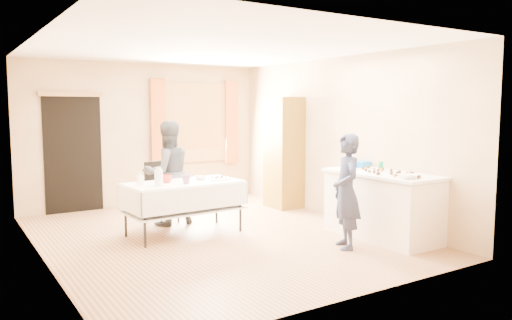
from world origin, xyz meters
TOP-DOWN VIEW (x-y plane):
  - floor at (0.00, 0.00)m, footprint 4.50×5.50m
  - ceiling at (0.00, 0.00)m, footprint 4.50×5.50m
  - wall_back at (0.00, 2.76)m, footprint 4.50×0.02m
  - wall_front at (0.00, -2.76)m, footprint 4.50×0.02m
  - wall_left at (-2.26, 0.00)m, footprint 0.02×5.50m
  - wall_right at (2.26, 0.00)m, footprint 0.02×5.50m
  - window_frame at (1.00, 2.72)m, footprint 1.32×0.06m
  - window_pane at (1.00, 2.71)m, footprint 1.20×0.02m
  - curtain_left at (0.22, 2.67)m, footprint 0.28×0.06m
  - curtain_right at (1.78, 2.67)m, footprint 0.28×0.06m
  - doorway at (-1.30, 2.73)m, footprint 0.95×0.04m
  - door_lintel at (-1.30, 2.70)m, footprint 1.05×0.06m
  - cabinet at (1.99, 1.15)m, footprint 0.50×0.60m
  - counter at (1.89, -1.32)m, footprint 0.79×1.66m
  - party_table at (-0.34, 0.31)m, footprint 1.67×0.92m
  - chair at (-0.33, 1.17)m, footprint 0.49×0.49m
  - girl at (1.12, -1.43)m, footprint 0.79×0.75m
  - woman at (-0.29, 1.00)m, footprint 0.78×0.61m
  - soda_can at (2.05, -1.13)m, footprint 0.08×0.08m
  - mixing_bowl at (1.69, -1.91)m, footprint 0.33×0.33m
  - foam_block at (1.87, -0.69)m, footprint 0.17×0.14m
  - blue_basket at (2.12, -0.68)m, footprint 0.34×0.27m
  - pitcher at (-0.76, 0.17)m, footprint 0.12×0.12m
  - cup_red at (-0.56, 0.38)m, footprint 0.20×0.20m
  - cup_rainbow at (-0.38, 0.14)m, footprint 0.13×0.13m
  - small_bowl at (-0.03, 0.41)m, footprint 0.18×0.18m
  - pastry_tray at (0.20, 0.25)m, footprint 0.31×0.24m
  - bottle at (-0.92, 0.45)m, footprint 0.09×0.10m
  - cake_balls at (1.87, -1.41)m, footprint 0.47×1.14m

SIDE VIEW (x-z plane):
  - floor at x=0.00m, z-range -0.02..0.00m
  - chair at x=-0.33m, z-range -0.19..0.76m
  - party_table at x=-0.34m, z-range 0.07..0.82m
  - counter at x=1.89m, z-range 0.00..0.91m
  - girl at x=1.12m, z-range 0.00..1.47m
  - pastry_tray at x=0.20m, z-range 0.75..0.77m
  - small_bowl at x=-0.03m, z-range 0.75..0.80m
  - woman at x=-0.29m, z-range 0.00..1.59m
  - cup_red at x=-0.56m, z-range 0.75..0.86m
  - cup_rainbow at x=-0.38m, z-range 0.75..0.87m
  - bottle at x=-0.92m, z-range 0.75..0.93m
  - pitcher at x=-0.76m, z-range 0.75..0.97m
  - cake_balls at x=1.87m, z-range 0.91..0.95m
  - mixing_bowl at x=1.69m, z-range 0.91..0.97m
  - foam_block at x=1.87m, z-range 0.91..0.99m
  - blue_basket at x=2.12m, z-range 0.91..0.99m
  - soda_can at x=2.05m, z-range 0.91..1.03m
  - cabinet at x=1.99m, z-range 0.00..1.98m
  - doorway at x=-1.30m, z-range 0.00..2.00m
  - wall_back at x=0.00m, z-range 0.00..2.60m
  - wall_front at x=0.00m, z-range 0.00..2.60m
  - wall_left at x=-2.26m, z-range 0.00..2.60m
  - wall_right at x=2.26m, z-range 0.00..2.60m
  - window_frame at x=1.00m, z-range 0.74..2.26m
  - window_pane at x=1.00m, z-range 0.80..2.20m
  - curtain_left at x=0.22m, z-range 0.67..2.33m
  - curtain_right at x=1.78m, z-range 0.67..2.33m
  - door_lintel at x=-1.30m, z-range 1.98..2.06m
  - ceiling at x=0.00m, z-range 2.60..2.62m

